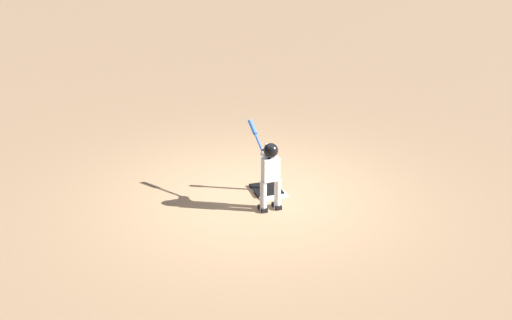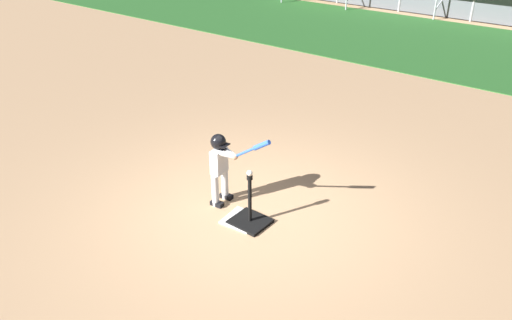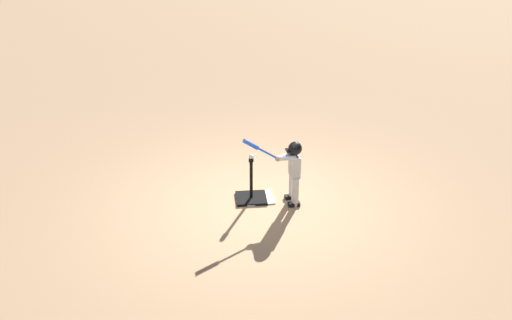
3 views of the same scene
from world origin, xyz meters
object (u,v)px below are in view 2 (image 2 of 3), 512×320
at_px(batter_child, 221,161).
at_px(bleachers_far_left, 502,3).
at_px(batting_tee, 250,217).
at_px(baseball, 250,173).

relative_size(batter_child, bleachers_far_left, 0.30).
relative_size(batting_tee, batter_child, 0.62).
height_order(batting_tee, bleachers_far_left, bleachers_far_left).
bearing_deg(batting_tee, baseball, 0.00).
distance_m(batting_tee, baseball, 0.66).
bearing_deg(batting_tee, batter_child, 165.77).
bearing_deg(baseball, batter_child, 165.77).
xyz_separation_m(baseball, bleachers_far_left, (-0.61, 13.92, -0.14)).
bearing_deg(bleachers_far_left, baseball, -87.49).
height_order(batting_tee, baseball, baseball).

